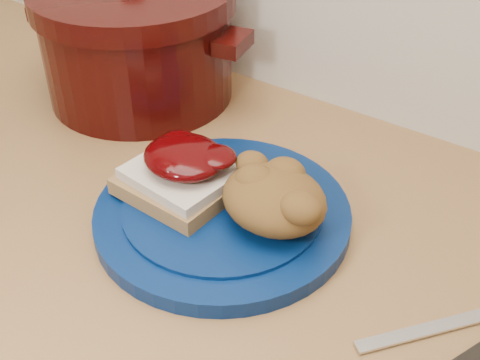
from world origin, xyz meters
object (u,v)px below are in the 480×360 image
Objects in this scene: plate at (223,214)px; pepper_grinder at (173,52)px; dutch_oven at (138,42)px; butter_knife at (443,326)px.

plate is 0.33m from pepper_grinder.
dutch_oven is 0.05m from pepper_grinder.
dutch_oven reaches higher than butter_knife.
dutch_oven is at bearing 109.83° from butter_knife.
butter_knife is 0.51× the size of dutch_oven.
pepper_grinder reaches higher than plate.
plate is at bearing -31.26° from dutch_oven.
dutch_oven is 2.75× the size of pepper_grinder.
pepper_grinder is (-0.50, 0.21, 0.06)m from butter_knife.
butter_knife is (0.26, -0.00, -0.01)m from plate.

